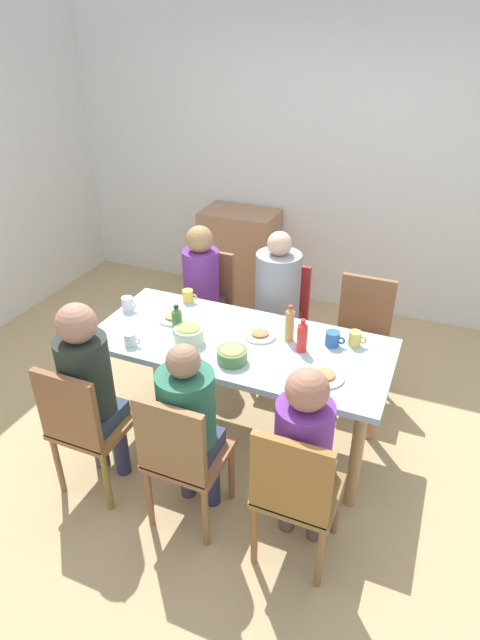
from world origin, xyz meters
TOP-DOWN VIEW (x-y plane):
  - ground_plane at (0.00, 0.00)m, footprint 6.18×6.18m
  - wall_back at (0.00, 2.14)m, footprint 5.39×0.12m
  - dining_table at (0.00, 0.00)m, footprint 1.84×0.81m
  - chair_0 at (-0.61, 0.78)m, footprint 0.40×0.40m
  - person_0 at (-0.61, 0.69)m, footprint 0.30×0.30m
  - chair_1 at (0.61, 0.78)m, footprint 0.40×0.40m
  - chair_2 at (0.61, -0.78)m, footprint 0.40×0.40m
  - person_2 at (0.61, -0.69)m, footprint 0.30×0.30m
  - chair_3 at (0.00, 0.78)m, footprint 0.40×0.40m
  - person_3 at (-0.00, 0.69)m, footprint 0.32×0.32m
  - chair_4 at (0.00, -0.78)m, footprint 0.40×0.40m
  - person_4 at (0.00, -0.69)m, footprint 0.30×0.30m
  - chair_5 at (-0.61, -0.78)m, footprint 0.40×0.40m
  - person_5 at (-0.61, -0.69)m, footprint 0.30×0.30m
  - plate_0 at (-0.51, 0.08)m, footprint 0.21×0.21m
  - plate_1 at (0.58, -0.17)m, footprint 0.22×0.22m
  - plate_2 at (0.09, 0.10)m, footprint 0.20×0.20m
  - bowl_0 at (-0.28, -0.13)m, footprint 0.18×0.18m
  - bowl_1 at (0.04, -0.22)m, footprint 0.18×0.18m
  - cup_0 at (-0.59, -0.30)m, footprint 0.11×0.07m
  - cup_1 at (-0.53, 0.33)m, footprint 0.11×0.07m
  - cup_2 at (0.66, 0.23)m, footprint 0.11×0.07m
  - cup_3 at (-0.85, 0.07)m, footprint 0.11×0.08m
  - cup_4 at (0.53, 0.17)m, footprint 0.12×0.09m
  - bottle_0 at (-0.39, -0.08)m, footprint 0.06×0.06m
  - bottle_1 at (0.38, 0.04)m, footprint 0.06×0.06m
  - bottle_2 at (0.27, 0.13)m, footprint 0.06×0.06m
  - side_cabinet at (-0.77, 1.84)m, footprint 0.70×0.44m

SIDE VIEW (x-z plane):
  - ground_plane at x=0.00m, z-range 0.00..0.00m
  - side_cabinet at x=-0.77m, z-range 0.00..0.90m
  - chair_0 at x=-0.61m, z-range 0.06..0.96m
  - chair_1 at x=0.61m, z-range 0.06..0.96m
  - chair_2 at x=0.61m, z-range 0.06..0.96m
  - chair_3 at x=0.00m, z-range 0.06..0.96m
  - chair_4 at x=0.00m, z-range 0.06..0.96m
  - chair_5 at x=-0.61m, z-range 0.06..0.96m
  - dining_table at x=0.00m, z-range 0.28..1.03m
  - person_4 at x=0.00m, z-range 0.11..1.24m
  - person_2 at x=0.61m, z-range 0.11..1.27m
  - person_0 at x=-0.61m, z-range 0.11..1.27m
  - person_3 at x=0.00m, z-range 0.12..1.33m
  - person_5 at x=-0.61m, z-range 0.12..1.34m
  - plate_1 at x=0.58m, z-range 0.74..0.78m
  - plate_0 at x=-0.51m, z-range 0.74..0.78m
  - plate_2 at x=0.09m, z-range 0.74..0.78m
  - cup_0 at x=-0.59m, z-range 0.74..0.83m
  - cup_1 at x=-0.53m, z-range 0.74..0.83m
  - cup_4 at x=0.53m, z-range 0.74..0.84m
  - cup_2 at x=0.66m, z-range 0.74..0.84m
  - cup_3 at x=-0.85m, z-range 0.74..0.84m
  - bowl_1 at x=0.04m, z-range 0.74..0.84m
  - bowl_0 at x=-0.28m, z-range 0.74..0.86m
  - bottle_0 at x=-0.39m, z-range 0.74..0.94m
  - bottle_1 at x=0.38m, z-range 0.74..0.95m
  - bottle_2 at x=0.27m, z-range 0.74..0.98m
  - wall_back at x=0.00m, z-range 0.00..2.60m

